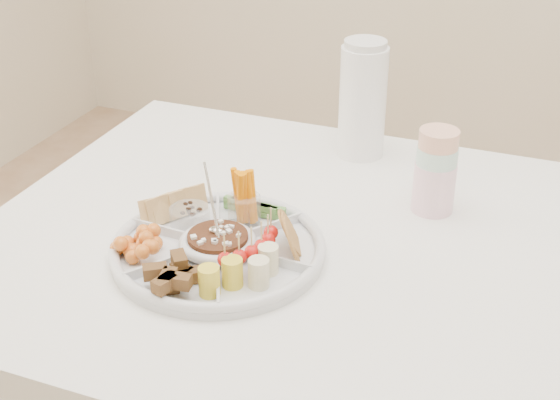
% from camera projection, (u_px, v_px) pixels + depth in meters
% --- Properties ---
extents(party_tray, '(0.41, 0.41, 0.04)m').
position_uv_depth(party_tray, '(218.00, 246.00, 1.39)').
color(party_tray, white).
rests_on(party_tray, dining_table).
extents(bean_dip, '(0.12, 0.12, 0.04)m').
position_uv_depth(bean_dip, '(218.00, 242.00, 1.39)').
color(bean_dip, black).
rests_on(bean_dip, party_tray).
extents(tortillas, '(0.12, 0.12, 0.07)m').
position_uv_depth(tortillas, '(290.00, 233.00, 1.39)').
color(tortillas, '#A26B39').
rests_on(tortillas, party_tray).
extents(carrot_cucumber, '(0.13, 0.13, 0.11)m').
position_uv_depth(carrot_cucumber, '(251.00, 194.00, 1.48)').
color(carrot_cucumber, orange).
rests_on(carrot_cucumber, party_tray).
extents(pita_raisins, '(0.11, 0.11, 0.06)m').
position_uv_depth(pita_raisins, '(183.00, 206.00, 1.48)').
color(pita_raisins, tan).
rests_on(pita_raisins, party_tray).
extents(cherries, '(0.13, 0.13, 0.05)m').
position_uv_depth(cherries, '(144.00, 242.00, 1.38)').
color(cherries, gold).
rests_on(cherries, party_tray).
extents(granola_chunks, '(0.11, 0.11, 0.05)m').
position_uv_depth(granola_chunks, '(179.00, 277.00, 1.28)').
color(granola_chunks, '#4B351C').
rests_on(granola_chunks, party_tray).
extents(banana_tomato, '(0.12, 0.12, 0.09)m').
position_uv_depth(banana_tomato, '(257.00, 262.00, 1.28)').
color(banana_tomato, '#EBC45D').
rests_on(banana_tomato, party_tray).
extents(cup_stack, '(0.10, 0.10, 0.23)m').
position_uv_depth(cup_stack, '(437.00, 158.00, 1.50)').
color(cup_stack, beige).
rests_on(cup_stack, dining_table).
extents(thermos, '(0.13, 0.13, 0.27)m').
position_uv_depth(thermos, '(363.00, 98.00, 1.72)').
color(thermos, white).
rests_on(thermos, dining_table).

